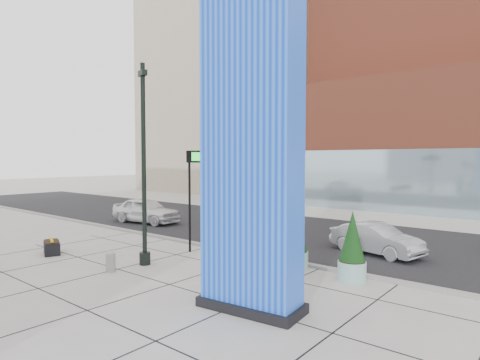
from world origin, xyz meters
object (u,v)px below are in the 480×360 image
Objects in this scene: car_white_west at (146,211)px; public_art_sculpture at (264,244)px; overhead_street_sign at (202,165)px; car_silver_mid at (376,239)px; concrete_bollard at (111,262)px; blue_pylon at (251,140)px; lamp_post at (144,183)px.

public_art_sculpture is at bearing -118.56° from car_white_west.
overhead_street_sign is at bearing 165.40° from public_art_sculpture.
public_art_sculpture reaches higher than car_silver_mid.
concrete_bollard is (-4.76, -3.27, -0.81)m from public_art_sculpture.
blue_pylon is at bearing -62.32° from public_art_sculpture.
car_white_west is 1.16× the size of car_silver_mid.
concrete_bollard is 0.17× the size of car_silver_mid.
blue_pylon is at bearing -167.18° from car_silver_mid.
lamp_post is at bearing 153.87° from car_silver_mid.
lamp_post reaches higher than public_art_sculpture.
overhead_street_sign is (0.75, 4.14, 3.62)m from concrete_bollard.
concrete_bollard is (-0.19, -1.44, -2.93)m from lamp_post.
car_silver_mid is at bearing 53.20° from concrete_bollard.
overhead_street_sign is at bearing 143.87° from car_silver_mid.
car_white_west is at bearing 146.29° from blue_pylon.
lamp_post is 2.84m from overhead_street_sign.
concrete_bollard is at bearing -147.83° from public_art_sculpture.
public_art_sculpture is at bearing -36.05° from overhead_street_sign.
overhead_street_sign is 1.11× the size of car_silver_mid.
car_white_west reaches higher than car_silver_mid.
blue_pylon is at bearing -10.22° from lamp_post.
public_art_sculpture is 0.96× the size of overhead_street_sign.
car_white_west is at bearing 132.91° from overhead_street_sign.
blue_pylon is 2.04× the size of car_white_west.
blue_pylon is 2.13× the size of overhead_street_sign.
car_silver_mid is (0.29, 8.72, -4.08)m from blue_pylon.
car_white_west is (-13.09, 4.79, -0.34)m from public_art_sculpture.
blue_pylon is 9.63m from car_silver_mid.
blue_pylon is at bearing -57.62° from overhead_street_sign.
lamp_post is 11.39× the size of concrete_bollard.
public_art_sculpture is at bearing 21.85° from lamp_post.
car_white_west is 15.12m from car_silver_mid.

